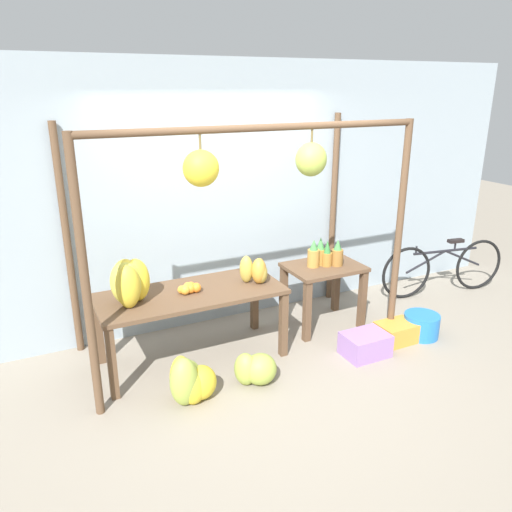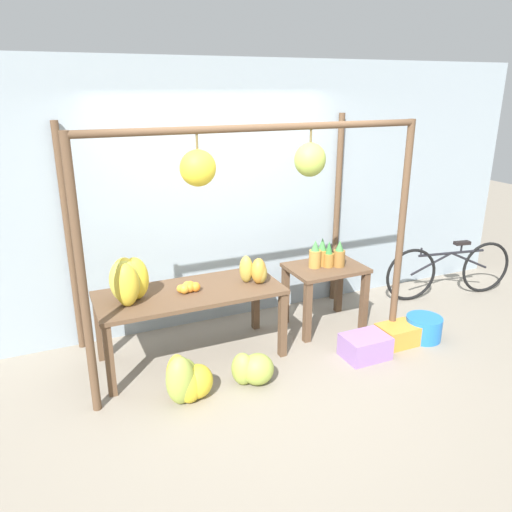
% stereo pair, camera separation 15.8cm
% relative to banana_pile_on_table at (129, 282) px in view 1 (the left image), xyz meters
% --- Properties ---
extents(ground_plane, '(20.00, 20.00, 0.00)m').
position_rel_banana_pile_on_table_xyz_m(ground_plane, '(1.09, -0.61, -0.91)').
color(ground_plane, gray).
extents(shop_wall_back, '(8.00, 0.08, 2.80)m').
position_rel_banana_pile_on_table_xyz_m(shop_wall_back, '(1.09, 0.78, 0.49)').
color(shop_wall_back, '#99A8B2').
rests_on(shop_wall_back, ground_plane).
extents(stall_awning, '(3.07, 1.31, 2.24)m').
position_rel_banana_pile_on_table_xyz_m(stall_awning, '(1.06, -0.19, 0.68)').
color(stall_awning, brown).
rests_on(stall_awning, ground_plane).
extents(display_table_main, '(1.73, 0.74, 0.71)m').
position_rel_banana_pile_on_table_xyz_m(display_table_main, '(0.56, 0.02, -0.29)').
color(display_table_main, brown).
rests_on(display_table_main, ground_plane).
extents(display_table_side, '(0.80, 0.59, 0.70)m').
position_rel_banana_pile_on_table_xyz_m(display_table_side, '(2.09, 0.09, -0.37)').
color(display_table_side, brown).
rests_on(display_table_side, ground_plane).
extents(banana_pile_on_table, '(0.41, 0.38, 0.41)m').
position_rel_banana_pile_on_table_xyz_m(banana_pile_on_table, '(0.00, 0.00, 0.00)').
color(banana_pile_on_table, yellow).
rests_on(banana_pile_on_table, display_table_main).
extents(orange_pile, '(0.22, 0.16, 0.09)m').
position_rel_banana_pile_on_table_xyz_m(orange_pile, '(0.55, 0.01, -0.16)').
color(orange_pile, orange).
rests_on(orange_pile, display_table_main).
extents(pineapple_cluster, '(0.38, 0.23, 0.31)m').
position_rel_banana_pile_on_table_xyz_m(pineapple_cluster, '(2.07, 0.10, -0.09)').
color(pineapple_cluster, '#A3702D').
rests_on(pineapple_cluster, display_table_side).
extents(banana_pile_ground_left, '(0.49, 0.39, 0.43)m').
position_rel_banana_pile_on_table_xyz_m(banana_pile_ground_left, '(0.31, -0.63, -0.72)').
color(banana_pile_ground_left, yellow).
rests_on(banana_pile_ground_left, ground_plane).
extents(banana_pile_ground_right, '(0.43, 0.35, 0.30)m').
position_rel_banana_pile_on_table_xyz_m(banana_pile_ground_right, '(0.91, -0.64, -0.76)').
color(banana_pile_ground_right, '#9EB247').
rests_on(banana_pile_ground_right, ground_plane).
extents(fruit_crate_white, '(0.43, 0.33, 0.23)m').
position_rel_banana_pile_on_table_xyz_m(fruit_crate_white, '(2.11, -0.66, -0.79)').
color(fruit_crate_white, '#9970B7').
rests_on(fruit_crate_white, ground_plane).
extents(blue_bucket, '(0.37, 0.37, 0.25)m').
position_rel_banana_pile_on_table_xyz_m(blue_bucket, '(2.89, -0.60, -0.78)').
color(blue_bucket, blue).
rests_on(blue_bucket, ground_plane).
extents(parked_bicycle, '(1.71, 0.33, 0.71)m').
position_rel_banana_pile_on_table_xyz_m(parked_bicycle, '(3.95, 0.16, -0.55)').
color(parked_bicycle, black).
rests_on(parked_bicycle, ground_plane).
extents(papaya_pile, '(0.29, 0.27, 0.27)m').
position_rel_banana_pile_on_table_xyz_m(papaya_pile, '(1.21, -0.05, -0.08)').
color(papaya_pile, '#B2993D').
rests_on(papaya_pile, display_table_main).
extents(fruit_crate_purple, '(0.39, 0.29, 0.20)m').
position_rel_banana_pile_on_table_xyz_m(fruit_crate_purple, '(2.57, -0.58, -0.80)').
color(fruit_crate_purple, orange).
rests_on(fruit_crate_purple, ground_plane).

